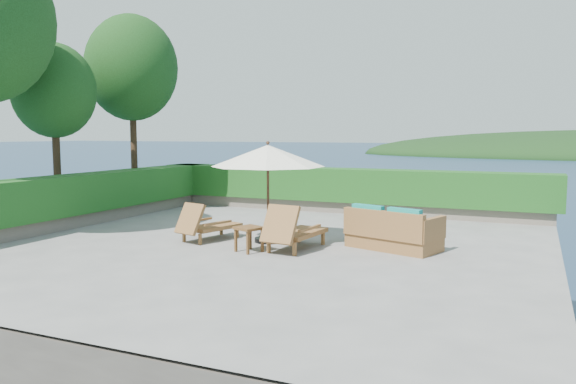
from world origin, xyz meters
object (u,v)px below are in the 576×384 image
at_px(lounge_left, 206,224).
at_px(patio_umbrella, 268,157).
at_px(side_table, 249,231).
at_px(wicker_loveseat, 392,232).
at_px(lounge_right, 293,230).

bearing_deg(lounge_left, patio_umbrella, 32.83).
bearing_deg(side_table, lounge_left, 154.64).
distance_m(side_table, wicker_loveseat, 3.00).
relative_size(patio_umbrella, side_table, 5.19).
distance_m(lounge_left, wicker_loveseat, 4.16).
xyz_separation_m(patio_umbrella, wicker_loveseat, (2.73, 0.33, -1.55)).
xyz_separation_m(lounge_right, wicker_loveseat, (1.87, 0.91, -0.05)).
height_order(patio_umbrella, wicker_loveseat, patio_umbrella).
height_order(lounge_left, side_table, lounge_left).
height_order(side_table, wicker_loveseat, wicker_loveseat).
relative_size(patio_umbrella, lounge_right, 1.86).
distance_m(lounge_right, wicker_loveseat, 2.08).
height_order(lounge_left, wicker_loveseat, wicker_loveseat).
bearing_deg(wicker_loveseat, side_table, -133.57).
distance_m(patio_umbrella, lounge_left, 2.09).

